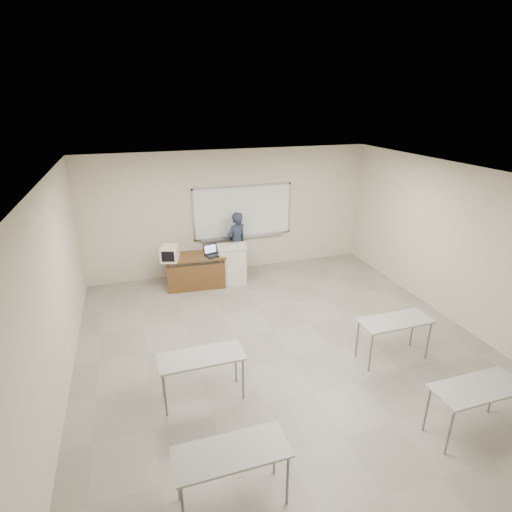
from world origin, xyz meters
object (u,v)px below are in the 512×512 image
object	(u,v)px
whiteboard	(243,212)
presenter	(237,243)
mouse	(220,255)
keyboard	(237,244)
instructor_desk	(196,266)
podium	(232,264)
laptop	(213,253)
crt_monitor	(170,253)

from	to	relation	value
whiteboard	presenter	world-z (taller)	whiteboard
mouse	keyboard	world-z (taller)	keyboard
instructor_desk	presenter	size ratio (longest dim) A/B	0.87
podium	laptop	xyz separation A→B (m)	(-0.45, -0.02, 0.35)
keyboard	instructor_desk	bearing A→B (deg)	178.21
whiteboard	podium	xyz separation A→B (m)	(-0.50, -0.77, -1.02)
laptop	podium	bearing A→B (deg)	-11.69
instructor_desk	podium	size ratio (longest dim) A/B	1.49
keyboard	whiteboard	bearing A→B (deg)	56.07
whiteboard	keyboard	distance (m)	0.95
whiteboard	crt_monitor	size ratio (longest dim) A/B	6.01
whiteboard	mouse	world-z (taller)	whiteboard
instructor_desk	podium	distance (m)	0.86
whiteboard	instructor_desk	size ratio (longest dim) A/B	1.82
mouse	keyboard	distance (m)	0.51
whiteboard	laptop	size ratio (longest dim) A/B	7.57
podium	mouse	size ratio (longest dim) A/B	8.39
instructor_desk	crt_monitor	bearing A→B (deg)	-174.02
mouse	instructor_desk	bearing A→B (deg)	170.59
whiteboard	presenter	xyz separation A→B (m)	(-0.25, -0.28, -0.69)
keyboard	laptop	bearing A→B (deg)	-177.13
instructor_desk	podium	world-z (taller)	podium
crt_monitor	mouse	bearing A→B (deg)	13.99
laptop	mouse	xyz separation A→B (m)	(0.15, -0.08, -0.04)
whiteboard	instructor_desk	distance (m)	1.83
instructor_desk	crt_monitor	xyz separation A→B (m)	(-0.55, -0.01, 0.38)
presenter	whiteboard	bearing A→B (deg)	-157.46
crt_monitor	laptop	xyz separation A→B (m)	(0.95, 0.00, -0.11)
instructor_desk	keyboard	world-z (taller)	keyboard
whiteboard	podium	world-z (taller)	whiteboard
podium	instructor_desk	bearing A→B (deg)	-173.06
podium	crt_monitor	xyz separation A→B (m)	(-1.40, -0.02, 0.45)
laptop	mouse	bearing A→B (deg)	-41.48
mouse	presenter	xyz separation A→B (m)	(0.55, 0.59, 0.02)
laptop	presenter	bearing A→B (deg)	21.40
laptop	whiteboard	bearing A→B (deg)	24.94
crt_monitor	presenter	distance (m)	1.74
podium	presenter	bearing A→B (deg)	69.25
podium	presenter	distance (m)	0.64
podium	crt_monitor	bearing A→B (deg)	-172.78
laptop	presenter	distance (m)	0.87
whiteboard	keyboard	xyz separation A→B (m)	(-0.35, -0.69, -0.55)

